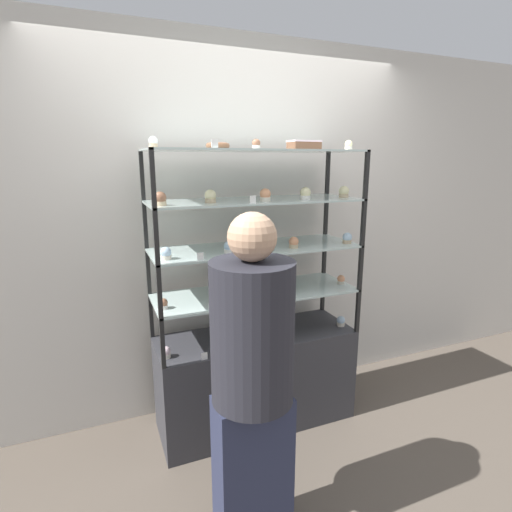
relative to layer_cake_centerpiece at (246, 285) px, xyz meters
name	(u,v)px	position (x,y,z in m)	size (l,w,h in m)	color
ground_plane	(256,419)	(0.07, 0.00, -1.01)	(20.00, 20.00, 0.00)	brown
back_wall	(236,230)	(0.07, 0.38, 0.29)	(8.00, 0.05, 2.60)	silver
display_base	(256,378)	(0.07, 0.00, -0.68)	(1.32, 0.47, 0.65)	#333338
display_riser_lower	(256,294)	(0.07, 0.00, -0.07)	(1.32, 0.47, 0.30)	black
display_riser_middle	(256,250)	(0.07, 0.00, 0.23)	(1.32, 0.47, 0.30)	black
display_riser_upper	(256,203)	(0.07, 0.00, 0.53)	(1.32, 0.47, 0.30)	black
display_riser_top	(256,153)	(0.07, 0.00, 0.82)	(1.32, 0.47, 0.30)	black
layer_cake_centerpiece	(246,285)	(0.00, 0.00, 0.00)	(0.22, 0.22, 0.11)	#C66660
sheet_cake_frosted	(304,145)	(0.39, -0.01, 0.87)	(0.19, 0.13, 0.06)	brown
cupcake_0	(166,352)	(-0.55, -0.10, -0.32)	(0.06, 0.06, 0.07)	beige
cupcake_1	(260,334)	(0.06, -0.07, -0.32)	(0.06, 0.06, 0.07)	white
cupcake_2	(341,321)	(0.67, -0.10, -0.32)	(0.06, 0.06, 0.07)	beige
price_tag_0	(204,356)	(-0.34, -0.21, -0.33)	(0.04, 0.00, 0.04)	white
cupcake_3	(163,304)	(-0.54, -0.08, -0.02)	(0.05, 0.05, 0.06)	white
cupcake_4	(341,280)	(0.68, -0.07, -0.02)	(0.05, 0.05, 0.06)	beige
price_tag_1	(212,307)	(-0.29, -0.21, -0.03)	(0.04, 0.00, 0.04)	white
cupcake_5	(166,254)	(-0.52, -0.12, 0.28)	(0.06, 0.06, 0.07)	beige
cupcake_6	(229,247)	(-0.14, -0.10, 0.28)	(0.06, 0.06, 0.07)	white
cupcake_7	(294,243)	(0.28, -0.12, 0.28)	(0.06, 0.06, 0.07)	#CCB28C
cupcake_8	(347,238)	(0.67, -0.12, 0.28)	(0.06, 0.06, 0.07)	#CCB28C
price_tag_2	(200,257)	(-0.35, -0.21, 0.27)	(0.04, 0.00, 0.04)	white
cupcake_9	(160,199)	(-0.53, -0.12, 0.58)	(0.07, 0.07, 0.07)	#CCB28C
cupcake_10	(210,197)	(-0.24, -0.07, 0.58)	(0.07, 0.07, 0.07)	#CCB28C
cupcake_11	(265,195)	(0.08, -0.11, 0.58)	(0.07, 0.07, 0.07)	beige
cupcake_12	(305,194)	(0.36, -0.10, 0.58)	(0.07, 0.07, 0.07)	white
cupcake_13	(344,192)	(0.65, -0.08, 0.58)	(0.07, 0.07, 0.07)	#CCB28C
price_tag_3	(253,200)	(-0.04, -0.21, 0.57)	(0.04, 0.00, 0.04)	white
cupcake_14	(153,142)	(-0.54, -0.07, 0.87)	(0.05, 0.05, 0.06)	#CCB28C
cupcake_15	(256,144)	(0.05, -0.04, 0.87)	(0.05, 0.05, 0.06)	white
cupcake_16	(349,145)	(0.66, -0.10, 0.87)	(0.05, 0.05, 0.06)	beige
price_tag_4	(215,143)	(-0.25, -0.21, 0.86)	(0.04, 0.00, 0.04)	white
donut_glazed	(218,146)	(-0.18, -0.04, 0.86)	(0.14, 0.14, 0.03)	brown
customer_figure	(252,376)	(-0.27, -0.80, -0.16)	(0.37, 0.37, 1.58)	#282D47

